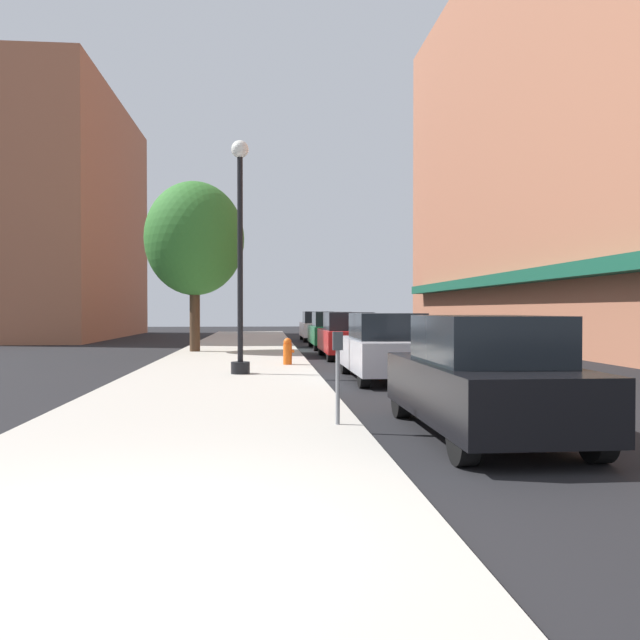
% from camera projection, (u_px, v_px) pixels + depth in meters
% --- Properties ---
extents(ground_plane, '(90.00, 90.00, 0.00)m').
position_uv_depth(ground_plane, '(348.00, 359.00, 22.72)').
color(ground_plane, black).
extents(sidewalk_slab, '(4.80, 50.00, 0.12)m').
position_uv_depth(sidewalk_slab, '(236.00, 356.00, 23.37)').
color(sidewalk_slab, '#A8A399').
rests_on(sidewalk_slab, ground).
extents(building_right_brick, '(6.80, 40.00, 20.19)m').
position_uv_depth(building_right_brick, '(589.00, 117.00, 27.51)').
color(building_right_brick, '#9E6047').
rests_on(building_right_brick, ground).
extents(building_far_background, '(6.80, 18.00, 14.88)m').
position_uv_depth(building_far_background, '(72.00, 220.00, 40.22)').
color(building_far_background, '#9E6047').
rests_on(building_far_background, ground).
extents(lamppost, '(0.48, 0.48, 5.90)m').
position_uv_depth(lamppost, '(240.00, 252.00, 16.16)').
color(lamppost, black).
rests_on(lamppost, sidewalk_slab).
extents(fire_hydrant, '(0.33, 0.26, 0.79)m').
position_uv_depth(fire_hydrant, '(288.00, 351.00, 18.93)').
color(fire_hydrant, '#E05614').
rests_on(fire_hydrant, sidewalk_slab).
extents(parking_meter_near, '(0.14, 0.09, 1.31)m').
position_uv_depth(parking_meter_near, '(338.00, 366.00, 9.01)').
color(parking_meter_near, slate).
rests_on(parking_meter_near, sidewalk_slab).
extents(tree_near, '(3.86, 3.86, 6.63)m').
position_uv_depth(tree_near, '(195.00, 239.00, 24.97)').
color(tree_near, '#422D1E').
rests_on(tree_near, sidewalk_slab).
extents(car_black, '(1.80, 4.30, 1.66)m').
position_uv_depth(car_black, '(483.00, 378.00, 8.73)').
color(car_black, black).
rests_on(car_black, ground).
extents(car_silver, '(1.80, 4.30, 1.66)m').
position_uv_depth(car_silver, '(385.00, 348.00, 15.79)').
color(car_silver, black).
rests_on(car_silver, ground).
extents(car_red, '(1.80, 4.30, 1.66)m').
position_uv_depth(car_red, '(347.00, 336.00, 22.97)').
color(car_red, black).
rests_on(car_red, ground).
extents(car_green, '(1.80, 4.30, 1.66)m').
position_uv_depth(car_green, '(331.00, 331.00, 28.64)').
color(car_green, black).
rests_on(car_green, ground).
extents(car_white, '(1.80, 4.30, 1.66)m').
position_uv_depth(car_white, '(317.00, 327.00, 35.83)').
color(car_white, black).
rests_on(car_white, ground).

